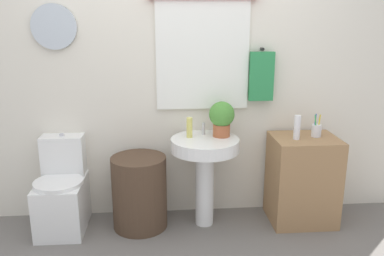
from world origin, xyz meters
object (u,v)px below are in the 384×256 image
object	(u,v)px
laundry_hamper	(140,192)
toilet	(63,194)
potted_plant	(222,117)
lotion_bottle	(297,127)
pedestal_sink	(205,159)
toothbrush_cup	(316,130)
soap_bottle	(189,128)
wooden_cabinet	(302,180)

from	to	relation	value
laundry_hamper	toilet	bearing A→B (deg)	177.06
potted_plant	lotion_bottle	xyz separation A→B (m)	(0.59, -0.10, -0.07)
pedestal_sink	toothbrush_cup	world-z (taller)	toothbrush_cup
pedestal_sink	soap_bottle	bearing A→B (deg)	157.38
pedestal_sink	wooden_cabinet	distance (m)	0.85
laundry_hamper	potted_plant	bearing A→B (deg)	5.10
soap_bottle	wooden_cabinet	bearing A→B (deg)	-3.04
toilet	wooden_cabinet	size ratio (longest dim) A/B	1.04
potted_plant	soap_bottle	bearing A→B (deg)	-177.80
laundry_hamper	toothbrush_cup	bearing A→B (deg)	0.80
pedestal_sink	wooden_cabinet	xyz separation A→B (m)	(0.82, 0.00, -0.21)
pedestal_sink	toothbrush_cup	xyz separation A→B (m)	(0.91, 0.02, 0.22)
pedestal_sink	soap_bottle	size ratio (longest dim) A/B	4.58
laundry_hamper	pedestal_sink	size ratio (longest dim) A/B	0.81
lotion_bottle	soap_bottle	bearing A→B (deg)	173.95
lotion_bottle	pedestal_sink	bearing A→B (deg)	176.86
laundry_hamper	lotion_bottle	bearing A→B (deg)	-1.82
toilet	pedestal_sink	bearing A→B (deg)	-1.59
toothbrush_cup	soap_bottle	bearing A→B (deg)	178.34
soap_bottle	toothbrush_cup	world-z (taller)	toothbrush_cup
toilet	lotion_bottle	bearing A→B (deg)	-2.19
soap_bottle	toothbrush_cup	size ratio (longest dim) A/B	0.88
wooden_cabinet	soap_bottle	bearing A→B (deg)	176.96
toilet	pedestal_sink	world-z (taller)	toilet
wooden_cabinet	potted_plant	world-z (taller)	potted_plant
lotion_bottle	toothbrush_cup	bearing A→B (deg)	18.12
wooden_cabinet	lotion_bottle	size ratio (longest dim) A/B	3.75
toilet	toothbrush_cup	xyz separation A→B (m)	(2.07, -0.01, 0.49)
toilet	potted_plant	size ratio (longest dim) A/B	2.67
laundry_hamper	pedestal_sink	world-z (taller)	pedestal_sink
soap_bottle	toothbrush_cup	bearing A→B (deg)	-1.66
toilet	laundry_hamper	bearing A→B (deg)	-2.94
soap_bottle	potted_plant	xyz separation A→B (m)	(0.26, 0.01, 0.08)
potted_plant	toothbrush_cup	world-z (taller)	potted_plant
toilet	laundry_hamper	size ratio (longest dim) A/B	1.27
laundry_hamper	lotion_bottle	size ratio (longest dim) A/B	3.07
soap_bottle	lotion_bottle	size ratio (longest dim) A/B	0.83
potted_plant	toilet	bearing A→B (deg)	-178.76
laundry_hamper	pedestal_sink	distance (m)	0.60
pedestal_sink	toothbrush_cup	size ratio (longest dim) A/B	4.01
toilet	potted_plant	xyz separation A→B (m)	(1.29, 0.03, 0.61)
soap_bottle	toothbrush_cup	distance (m)	1.03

